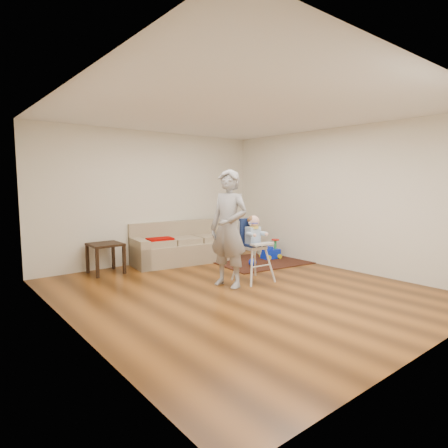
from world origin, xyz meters
TOP-DOWN VIEW (x-y plane):
  - ground at (0.00, 0.00)m, footprint 5.50×5.50m
  - room_envelope at (0.00, 0.53)m, footprint 5.04×5.52m
  - sofa at (0.45, 2.30)m, footprint 2.25×1.15m
  - side_table at (-1.20, 2.38)m, footprint 0.56×0.56m
  - area_rug at (1.78, 1.30)m, footprint 2.15×1.73m
  - ride_on_toy at (2.08, 1.36)m, footprint 0.42×0.32m
  - toy_ball at (1.24, 1.04)m, footprint 0.16×0.16m
  - high_chair at (0.52, 0.26)m, footprint 0.56×0.56m
  - adult at (0.01, 0.30)m, footprint 0.60×0.77m

SIDE VIEW (x-z plane):
  - ground at x=0.00m, z-range 0.00..0.00m
  - area_rug at x=1.78m, z-range 0.00..0.02m
  - toy_ball at x=1.24m, z-range 0.02..0.17m
  - ride_on_toy at x=2.08m, z-range 0.02..0.44m
  - side_table at x=-1.20m, z-range 0.00..0.56m
  - sofa at x=0.45m, z-range 0.00..0.83m
  - high_chair at x=0.52m, z-range -0.02..1.10m
  - adult at x=0.01m, z-range 0.00..1.87m
  - room_envelope at x=0.00m, z-range 0.52..3.24m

